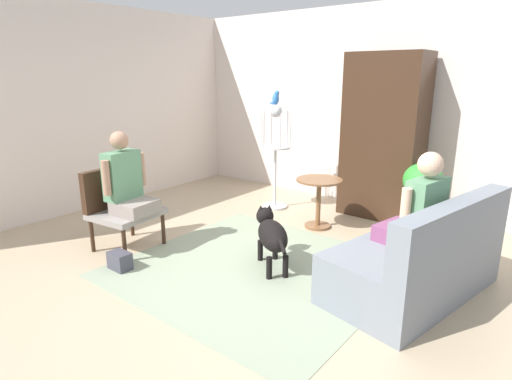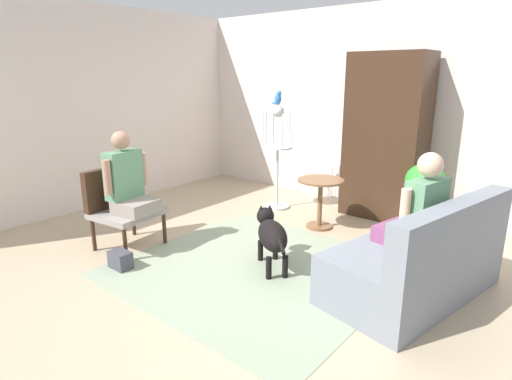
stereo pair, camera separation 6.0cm
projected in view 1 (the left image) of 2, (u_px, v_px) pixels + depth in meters
ground_plane at (259, 265)px, 4.28m from camera, size 7.33×7.33×0.00m
back_wall at (377, 109)px, 5.92m from camera, size 6.71×0.12×2.79m
left_wall at (101, 108)px, 6.00m from camera, size 0.12×5.83×2.79m
area_rug at (256, 268)px, 4.19m from camera, size 2.49×2.37×0.01m
couch at (420, 259)px, 3.64m from camera, size 1.15×1.78×0.91m
armchair at (118, 202)px, 4.63m from camera, size 0.68×0.73×0.88m
person_on_couch at (418, 210)px, 3.54m from camera, size 0.53×0.56×0.82m
person_on_armchair at (126, 181)px, 4.48m from camera, size 0.49×0.56×0.87m
round_end_table at (319, 195)px, 5.22m from camera, size 0.57×0.57×0.62m
dog at (272, 234)px, 4.14m from camera, size 0.73×0.64×0.55m
bird_cage_stand at (275, 153)px, 5.91m from camera, size 0.43×0.43×1.46m
parrot at (276, 98)px, 5.71m from camera, size 0.17×0.10×0.19m
potted_plant at (422, 190)px, 5.04m from camera, size 0.46×0.46×0.85m
armoire_cabinet at (384, 137)px, 5.52m from camera, size 0.98×0.56×2.14m
handbag at (120, 261)px, 4.16m from camera, size 0.23×0.15×0.18m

